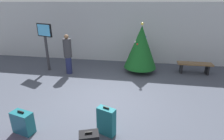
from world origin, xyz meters
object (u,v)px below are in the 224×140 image
object	(u,v)px
traveller_0	(68,54)
suitcase_0	(23,123)
holiday_tree	(141,47)
flight_info_kiosk	(45,39)
waiting_bench	(194,66)
suitcase_5	(106,121)

from	to	relation	value
traveller_0	suitcase_0	xyz separation A→B (m)	(0.42, -3.89, -0.63)
holiday_tree	traveller_0	distance (m)	3.18
flight_info_kiosk	holiday_tree	bearing A→B (deg)	6.17
flight_info_kiosk	waiting_bench	world-z (taller)	flight_info_kiosk
suitcase_0	suitcase_5	world-z (taller)	suitcase_5
flight_info_kiosk	traveller_0	world-z (taller)	flight_info_kiosk
waiting_bench	holiday_tree	bearing A→B (deg)	-174.89
suitcase_0	traveller_0	bearing A→B (deg)	96.16
waiting_bench	suitcase_5	size ratio (longest dim) A/B	1.97
waiting_bench	suitcase_5	xyz separation A→B (m)	(-3.06, -4.53, -0.01)
waiting_bench	suitcase_0	xyz separation A→B (m)	(-5.04, -4.81, -0.08)
flight_info_kiosk	suitcase_5	bearing A→B (deg)	-47.69
suitcase_5	flight_info_kiosk	bearing A→B (deg)	132.31
holiday_tree	suitcase_0	size ratio (longest dim) A/B	3.68
waiting_bench	traveller_0	world-z (taller)	traveller_0
suitcase_5	suitcase_0	bearing A→B (deg)	-171.85
flight_info_kiosk	suitcase_0	xyz separation A→B (m)	(1.53, -4.15, -1.19)
flight_info_kiosk	suitcase_0	world-z (taller)	flight_info_kiosk
holiday_tree	traveller_0	xyz separation A→B (m)	(-3.09, -0.71, -0.24)
suitcase_0	suitcase_5	bearing A→B (deg)	8.15
holiday_tree	suitcase_5	bearing A→B (deg)	-98.98
waiting_bench	traveller_0	distance (m)	5.57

